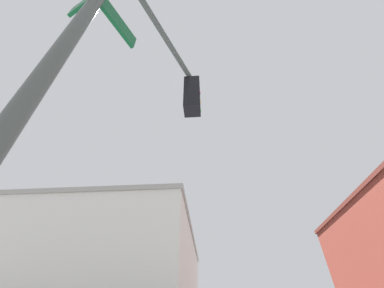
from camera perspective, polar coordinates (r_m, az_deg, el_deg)
name	(u,v)px	position (r m, az deg, el deg)	size (l,w,h in m)	color
traffic_signal_near	(151,78)	(2.99, -10.10, 15.85)	(1.42, 2.58, 5.66)	#474C47
building_stucco	(113,287)	(29.21, -18.88, -30.47)	(16.68, 23.60, 10.36)	silver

